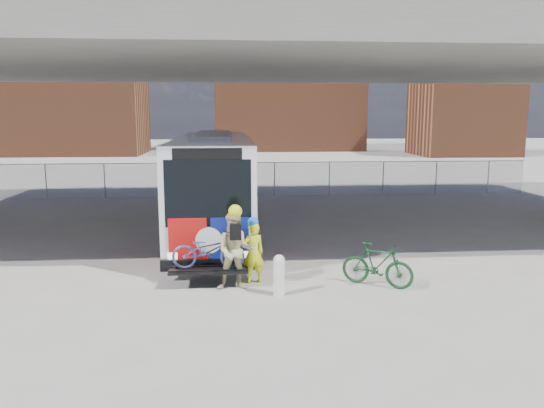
{
  "coord_description": "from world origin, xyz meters",
  "views": [
    {
      "loc": [
        -1.45,
        -16.35,
        4.34
      ],
      "look_at": [
        -0.12,
        -0.13,
        1.6
      ],
      "focal_mm": 35.0,
      "sensor_mm": 36.0,
      "label": 1
    }
  ],
  "objects": [
    {
      "name": "ground",
      "position": [
        0.0,
        0.0,
        0.0
      ],
      "size": [
        160.0,
        160.0,
        0.0
      ],
      "primitive_type": "plane",
      "color": "#9E9991",
      "rests_on": "ground"
    },
    {
      "name": "bike_parked",
      "position": [
        2.3,
        -3.53,
        0.56
      ],
      "size": [
        1.87,
        1.45,
        1.13
      ],
      "primitive_type": "imported",
      "rotation": [
        0.0,
        0.0,
        1.0
      ],
      "color": "#14401E",
      "rests_on": "ground"
    },
    {
      "name": "cyclist_hivis",
      "position": [
        -0.85,
        -3.0,
        0.85
      ],
      "size": [
        0.68,
        0.55,
        1.76
      ],
      "rotation": [
        0.0,
        0.0,
        3.47
      ],
      "color": "#EEFF1A",
      "rests_on": "ground"
    },
    {
      "name": "bollard",
      "position": [
        -0.27,
        -4.06,
        0.55
      ],
      "size": [
        0.27,
        0.27,
        1.03
      ],
      "color": "white",
      "rests_on": "ground"
    },
    {
      "name": "smokestack",
      "position": [
        14.0,
        55.0,
        12.5
      ],
      "size": [
        2.2,
        2.2,
        25.0
      ],
      "primitive_type": "cylinder",
      "color": "brown",
      "rests_on": "ground"
    },
    {
      "name": "overpass",
      "position": [
        0.0,
        4.0,
        6.54
      ],
      "size": [
        40.0,
        16.0,
        7.95
      ],
      "color": "#605E59",
      "rests_on": "ground"
    },
    {
      "name": "chainlink_fence",
      "position": [
        0.0,
        12.0,
        1.42
      ],
      "size": [
        30.0,
        0.06,
        30.0
      ],
      "color": "gray",
      "rests_on": "ground"
    },
    {
      "name": "brick_buildings",
      "position": [
        1.23,
        48.23,
        5.42
      ],
      "size": [
        54.0,
        22.0,
        12.0
      ],
      "color": "brown",
      "rests_on": "ground"
    },
    {
      "name": "bus",
      "position": [
        -2.0,
        3.32,
        2.11
      ],
      "size": [
        2.67,
        12.94,
        3.69
      ],
      "color": "silver",
      "rests_on": "ground"
    },
    {
      "name": "cyclist_tan",
      "position": [
        -1.31,
        -3.49,
        1.02
      ],
      "size": [
        0.97,
        0.75,
        2.17
      ],
      "rotation": [
        0.0,
        0.0,
        -0.01
      ],
      "color": "#CBBE82",
      "rests_on": "ground"
    }
  ]
}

